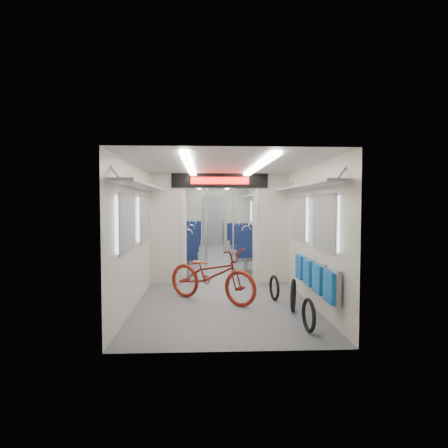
% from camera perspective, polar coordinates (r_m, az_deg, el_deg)
% --- Properties ---
extents(carriage, '(12.00, 12.02, 2.31)m').
position_cam_1_polar(carriage, '(10.15, -0.97, 1.95)').
color(carriage, '#515456').
rests_on(carriage, ground).
extents(bicycle, '(1.78, 1.55, 0.93)m').
position_cam_1_polar(bicycle, '(6.84, -1.77, -7.25)').
color(bicycle, maroon).
rests_on(bicycle, ground).
extents(flip_bench, '(0.12, 2.07, 0.48)m').
position_cam_1_polar(flip_bench, '(6.26, 12.82, -7.18)').
color(flip_bench, gray).
rests_on(flip_bench, carriage).
extents(bike_hoop_a, '(0.09, 0.45, 0.45)m').
position_cam_1_polar(bike_hoop_a, '(5.42, 12.00, -12.88)').
color(bike_hoop_a, black).
rests_on(bike_hoop_a, ground).
extents(bike_hoop_b, '(0.20, 0.50, 0.51)m').
position_cam_1_polar(bike_hoop_b, '(6.35, 9.86, -10.22)').
color(bike_hoop_b, black).
rests_on(bike_hoop_b, ground).
extents(bike_hoop_c, '(0.12, 0.44, 0.44)m').
position_cam_1_polar(bike_hoop_c, '(7.02, 7.19, -9.23)').
color(bike_hoop_c, black).
rests_on(bike_hoop_c, ground).
extents(seat_bay_near_left, '(0.90, 2.04, 1.09)m').
position_cam_1_polar(seat_bay_near_left, '(10.26, -6.20, -3.44)').
color(seat_bay_near_left, '#0E193E').
rests_on(seat_bay_near_left, ground).
extents(seat_bay_near_right, '(0.94, 2.21, 1.14)m').
position_cam_1_polar(seat_bay_near_right, '(10.87, 3.88, -2.96)').
color(seat_bay_near_right, '#0E193E').
rests_on(seat_bay_near_right, ground).
extents(seat_bay_far_left, '(0.95, 2.24, 1.15)m').
position_cam_1_polar(seat_bay_far_left, '(13.72, -5.31, -1.74)').
color(seat_bay_far_left, '#0E193E').
rests_on(seat_bay_far_left, ground).
extents(seat_bay_far_right, '(0.89, 1.96, 1.07)m').
position_cam_1_polar(seat_bay_far_right, '(13.73, 2.51, -1.88)').
color(seat_bay_far_right, '#0E193E').
rests_on(seat_bay_far_right, ground).
extents(stanchion_near_left, '(0.05, 0.05, 2.30)m').
position_cam_1_polar(stanchion_near_left, '(9.07, -2.57, -0.38)').
color(stanchion_near_left, silver).
rests_on(stanchion_near_left, ground).
extents(stanchion_near_right, '(0.04, 0.04, 2.30)m').
position_cam_1_polar(stanchion_near_right, '(9.04, 1.32, -0.39)').
color(stanchion_near_right, silver).
rests_on(stanchion_near_right, ground).
extents(stanchion_far_left, '(0.04, 0.04, 2.30)m').
position_cam_1_polar(stanchion_far_left, '(12.41, -2.42, 0.49)').
color(stanchion_far_left, silver).
rests_on(stanchion_far_left, ground).
extents(stanchion_far_right, '(0.04, 0.04, 2.30)m').
position_cam_1_polar(stanchion_far_right, '(12.27, -0.15, 0.47)').
color(stanchion_far_right, silver).
rests_on(stanchion_far_right, ground).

